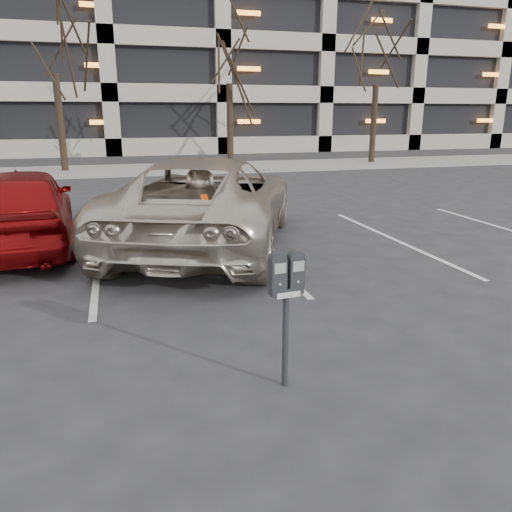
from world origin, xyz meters
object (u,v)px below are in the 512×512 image
(tree_c, at_px, (229,28))
(suv_silver, at_px, (207,202))
(tree_b, at_px, (48,7))
(tree_d, at_px, (379,33))
(parking_meter, at_px, (286,287))
(car_red, at_px, (19,208))

(tree_c, distance_m, suv_silver, 14.43)
(tree_b, xyz_separation_m, tree_d, (14.00, 0.00, -0.39))
(tree_c, bearing_deg, tree_d, 0.00)
(tree_c, relative_size, parking_meter, 6.45)
(tree_c, height_order, car_red, tree_c)
(tree_c, height_order, suv_silver, tree_c)
(tree_d, xyz_separation_m, parking_meter, (-10.64, -18.26, -4.92))
(parking_meter, height_order, suv_silver, suv_silver)
(tree_d, bearing_deg, parking_meter, -120.23)
(parking_meter, relative_size, car_red, 0.28)
(tree_d, xyz_separation_m, suv_silver, (-10.41, -13.10, -5.05))
(parking_meter, bearing_deg, suv_silver, 82.05)
(tree_b, height_order, suv_silver, tree_b)
(tree_b, xyz_separation_m, tree_c, (7.00, 0.00, -0.44))
(tree_b, relative_size, tree_d, 1.07)
(parking_meter, relative_size, suv_silver, 0.19)
(car_red, bearing_deg, suv_silver, 163.69)
(tree_c, bearing_deg, car_red, -118.40)
(suv_silver, xyz_separation_m, car_red, (-3.31, 0.67, -0.07))
(tree_c, distance_m, tree_d, 7.00)
(tree_b, bearing_deg, suv_silver, -74.69)
(car_red, bearing_deg, tree_b, -93.60)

